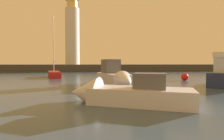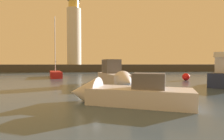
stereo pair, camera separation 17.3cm
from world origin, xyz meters
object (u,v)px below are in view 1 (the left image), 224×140
lighthouse (72,32)px  motorboat_2 (120,94)px  sailboat_moored (54,74)px  motorboat_1 (115,77)px  mooring_buoy (185,77)px

lighthouse → motorboat_2: bearing=-79.6°
motorboat_2 → lighthouse: bearing=100.4°
lighthouse → sailboat_moored: 21.96m
lighthouse → motorboat_1: bearing=-76.0°
motorboat_1 → motorboat_2: (-0.64, -7.68, -0.33)m
motorboat_1 → mooring_buoy: 10.89m
sailboat_moored → mooring_buoy: (18.14, -6.85, -0.07)m
motorboat_1 → mooring_buoy: motorboat_1 is taller
motorboat_2 → mooring_buoy: size_ratio=7.57×
lighthouse → motorboat_1: 33.65m
motorboat_2 → sailboat_moored: (-7.76, 19.39, -0.00)m
lighthouse → motorboat_2: (7.14, -38.98, -9.90)m
lighthouse → sailboat_moored: size_ratio=1.85×
lighthouse → motorboat_2: size_ratio=2.50×
mooring_buoy → motorboat_1: bearing=-153.5°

